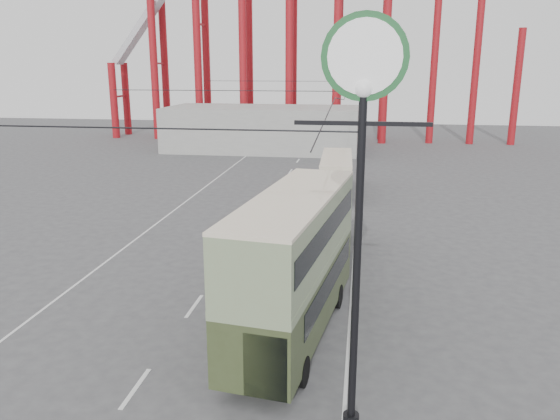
% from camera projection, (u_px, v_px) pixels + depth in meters
% --- Properties ---
extents(ground, '(160.00, 160.00, 0.00)m').
position_uv_depth(ground, '(187.00, 358.00, 18.53)').
color(ground, '#454547').
rests_on(ground, ground).
extents(road_markings, '(12.52, 120.00, 0.01)m').
position_uv_depth(road_markings, '(265.00, 210.00, 37.48)').
color(road_markings, silver).
rests_on(road_markings, ground).
extents(lamp_post_near, '(3.20, 0.44, 10.80)m').
position_uv_depth(lamp_post_near, '(362.00, 142.00, 12.84)').
color(lamp_post_near, black).
rests_on(lamp_post_near, ground).
extents(lamp_post_mid, '(3.20, 0.44, 9.32)m').
position_uv_depth(lamp_post_mid, '(362.00, 148.00, 33.72)').
color(lamp_post_mid, black).
rests_on(lamp_post_mid, ground).
extents(lamp_post_far, '(3.20, 0.44, 9.32)m').
position_uv_depth(lamp_post_far, '(364.00, 116.00, 54.74)').
color(lamp_post_far, black).
rests_on(lamp_post_far, ground).
extents(lamp_post_distant, '(3.20, 0.44, 9.32)m').
position_uv_depth(lamp_post_distant, '(364.00, 102.00, 75.77)').
color(lamp_post_distant, black).
rests_on(lamp_post_distant, ground).
extents(fairground_shed, '(22.00, 10.00, 5.00)m').
position_uv_depth(fairground_shed, '(263.00, 129.00, 63.68)').
color(fairground_shed, gray).
rests_on(fairground_shed, ground).
extents(double_decker_bus, '(3.79, 10.09, 5.29)m').
position_uv_depth(double_decker_bus, '(294.00, 259.00, 19.38)').
color(double_decker_bus, '#353E21').
rests_on(double_decker_bus, ground).
extents(single_decker_green, '(3.13, 12.16, 3.42)m').
position_uv_depth(single_decker_green, '(311.00, 230.00, 26.38)').
color(single_decker_green, gray).
rests_on(single_decker_green, ground).
extents(single_decker_cream, '(2.63, 9.24, 2.85)m').
position_uv_depth(single_decker_cream, '(336.00, 172.00, 42.31)').
color(single_decker_cream, beige).
rests_on(single_decker_cream, ground).
extents(pedestrian, '(0.67, 0.65, 1.55)m').
position_uv_depth(pedestrian, '(275.00, 263.00, 25.20)').
color(pedestrian, black).
rests_on(pedestrian, ground).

